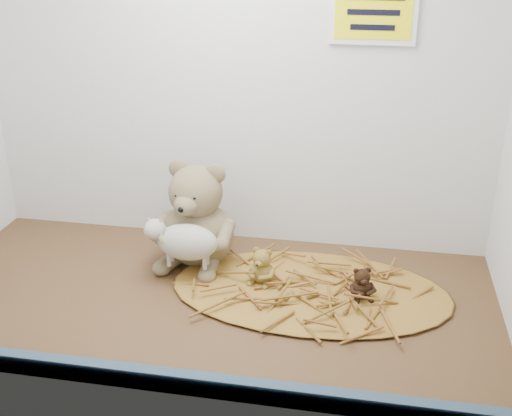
% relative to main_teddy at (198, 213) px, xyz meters
% --- Properties ---
extents(alcove_shell, '(1.20, 0.60, 0.90)m').
position_rel_main_teddy_xyz_m(alcove_shell, '(0.06, -0.07, 0.33)').
color(alcove_shell, '#423017').
rests_on(alcove_shell, ground).
extents(front_rail, '(1.19, 0.02, 0.04)m').
position_rel_main_teddy_xyz_m(front_rail, '(0.06, -0.44, -0.10)').
color(front_rail, '#314D5F').
rests_on(front_rail, shelf_floor).
extents(straw_bed, '(0.60, 0.35, 0.01)m').
position_rel_main_teddy_xyz_m(straw_bed, '(0.27, -0.09, -0.12)').
color(straw_bed, olive).
rests_on(straw_bed, shelf_floor).
extents(main_teddy, '(0.23, 0.24, 0.24)m').
position_rel_main_teddy_xyz_m(main_teddy, '(0.00, 0.00, 0.00)').
color(main_teddy, '#846E51').
rests_on(main_teddy, shelf_floor).
extents(toy_lamb, '(0.17, 0.11, 0.11)m').
position_rel_main_teddy_xyz_m(toy_lamb, '(0.00, -0.09, -0.03)').
color(toy_lamb, beige).
rests_on(toy_lamb, main_teddy).
extents(mini_teddy_tan, '(0.08, 0.08, 0.08)m').
position_rel_main_teddy_xyz_m(mini_teddy_tan, '(0.16, -0.08, -0.07)').
color(mini_teddy_tan, olive).
rests_on(mini_teddy_tan, straw_bed).
extents(mini_teddy_brown, '(0.07, 0.07, 0.07)m').
position_rel_main_teddy_xyz_m(mini_teddy_brown, '(0.37, -0.11, -0.08)').
color(mini_teddy_brown, black).
rests_on(mini_teddy_brown, straw_bed).
extents(wall_sign, '(0.16, 0.01, 0.11)m').
position_rel_main_teddy_xyz_m(wall_sign, '(0.36, 0.14, 0.43)').
color(wall_sign, yellow).
rests_on(wall_sign, back_wall).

